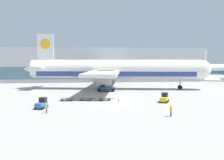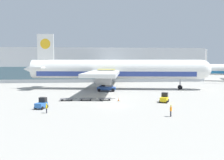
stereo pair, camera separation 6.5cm
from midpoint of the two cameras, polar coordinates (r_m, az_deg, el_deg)
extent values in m
plane|color=#9E9B93|center=(48.50, 0.25, -5.91)|extent=(400.00, 400.00, 0.00)
cube|color=#B2B7BC|center=(109.10, -3.58, 3.53)|extent=(90.00, 18.00, 14.00)
cube|color=slate|center=(100.11, -3.37, 1.64)|extent=(88.20, 0.20, 4.90)
cylinder|color=white|center=(76.87, 0.78, 2.49)|extent=(52.23, 14.47, 5.80)
cube|color=#2D428E|center=(76.92, 0.78, 1.52)|extent=(48.11, 13.65, 1.45)
sphere|color=white|center=(79.77, 19.79, 2.30)|extent=(5.68, 5.68, 5.68)
cone|color=white|center=(82.50, -17.57, 2.41)|extent=(7.22, 6.51, 5.51)
cube|color=white|center=(81.14, -14.93, 7.32)|extent=(5.20, 1.31, 8.00)
cylinder|color=yellow|center=(81.19, -14.95, 7.99)|extent=(3.25, 1.08, 3.20)
cube|color=white|center=(81.39, -15.54, 2.84)|extent=(5.74, 13.42, 0.50)
cube|color=white|center=(77.08, -1.15, 1.95)|extent=(15.96, 48.66, 0.90)
cylinder|color=#9EA0A5|center=(67.17, -1.91, 0.05)|extent=(4.61, 3.47, 2.80)
cylinder|color=#9EA0A5|center=(87.21, -0.56, 1.06)|extent=(4.61, 3.47, 2.80)
cylinder|color=#9EA0A5|center=(78.49, 15.34, -0.15)|extent=(0.36, 0.36, 4.00)
cylinder|color=black|center=(78.67, 15.31, -1.60)|extent=(1.43, 1.11, 1.30)
cylinder|color=#9EA0A5|center=(74.23, -2.56, -0.25)|extent=(0.36, 0.36, 4.00)
cylinder|color=black|center=(74.42, -2.56, -1.79)|extent=(1.43, 1.11, 1.30)
cylinder|color=#9EA0A5|center=(80.58, -2.05, 0.12)|extent=(0.36, 0.36, 4.00)
cylinder|color=black|center=(80.75, -2.04, -1.30)|extent=(1.43, 1.11, 1.30)
cone|color=white|center=(115.72, 18.16, 2.33)|extent=(6.37, 5.97, 4.43)
cube|color=white|center=(115.88, 19.88, 5.03)|extent=(4.03, 1.83, 6.43)
cylinder|color=pink|center=(115.90, 19.89, 5.41)|extent=(2.56, 1.34, 2.57)
cube|color=white|center=(115.86, 19.40, 2.53)|extent=(6.45, 10.79, 0.40)
cube|color=#284C99|center=(71.36, -1.26, -1.93)|extent=(5.63, 3.83, 0.70)
cube|color=#B2B2B7|center=(70.98, -1.27, 2.03)|extent=(5.35, 3.64, 0.30)
cube|color=yellow|center=(70.96, -1.27, 2.48)|extent=(5.35, 3.64, 0.08)
cube|color=#284C99|center=(71.11, -1.26, 0.19)|extent=(4.24, 0.88, 4.69)
cube|color=#284C99|center=(71.11, -1.26, 0.19)|extent=(4.24, 0.88, 4.69)
cylinder|color=black|center=(72.73, 0.38, -2.09)|extent=(0.95, 0.51, 0.90)
cylinder|color=black|center=(69.76, 0.23, -2.37)|extent=(0.95, 0.51, 0.90)
cylinder|color=black|center=(73.08, -2.67, -2.06)|extent=(0.95, 0.51, 0.90)
cylinder|color=black|center=(70.12, -2.96, -2.34)|extent=(0.95, 0.51, 0.90)
cube|color=#2D66B7|center=(47.25, -15.86, -5.50)|extent=(2.14, 2.65, 0.80)
cube|color=black|center=(47.66, -15.47, -4.37)|extent=(1.48, 1.29, 0.90)
cube|color=black|center=(48.33, -15.09, -5.60)|extent=(1.23, 0.61, 0.24)
cylinder|color=black|center=(48.35, -16.06, -5.76)|extent=(0.44, 0.65, 0.60)
cylinder|color=black|center=(47.64, -14.62, -5.88)|extent=(0.44, 0.65, 0.60)
cylinder|color=black|center=(47.01, -17.09, -6.07)|extent=(0.44, 0.65, 0.60)
cylinder|color=black|center=(46.28, -15.63, -6.20)|extent=(0.44, 0.65, 0.60)
cube|color=yellow|center=(53.36, 11.85, -4.30)|extent=(2.34, 2.69, 0.80)
cube|color=black|center=(53.87, 12.01, -3.30)|extent=(1.52, 1.39, 0.90)
cube|color=black|center=(54.59, 12.10, -4.40)|extent=(1.18, 0.75, 0.24)
cylinder|color=black|center=(54.34, 11.29, -4.56)|extent=(0.50, 0.64, 0.60)
cylinder|color=black|center=(54.07, 12.75, -4.63)|extent=(0.50, 0.64, 0.60)
cylinder|color=black|center=(52.78, 10.93, -4.82)|extent=(0.50, 0.64, 0.60)
cylinder|color=black|center=(52.51, 12.43, -4.89)|extent=(0.50, 0.64, 0.60)
cube|color=#56565B|center=(55.35, -10.28, -4.25)|extent=(2.84, 1.57, 0.12)
cube|color=#56565B|center=(55.19, -8.36, -4.25)|extent=(0.90, 0.10, 0.08)
cylinder|color=black|center=(55.92, -9.20, -4.40)|extent=(0.36, 0.15, 0.36)
cylinder|color=black|center=(54.67, -9.32, -4.60)|extent=(0.36, 0.15, 0.36)
cylinder|color=black|center=(56.12, -11.21, -4.40)|extent=(0.36, 0.15, 0.36)
cylinder|color=black|center=(54.87, -11.36, -4.60)|extent=(0.36, 0.15, 0.36)
cube|color=#56565B|center=(55.07, -5.95, -4.25)|extent=(2.84, 1.57, 0.12)
cube|color=#56565B|center=(55.05, -4.02, -4.24)|extent=(0.90, 0.10, 0.08)
cylinder|color=black|center=(55.72, -4.92, -4.39)|extent=(0.36, 0.15, 0.36)
cylinder|color=black|center=(54.46, -4.93, -4.60)|extent=(0.36, 0.15, 0.36)
cylinder|color=black|center=(55.77, -6.94, -4.40)|extent=(0.36, 0.15, 0.36)
cylinder|color=black|center=(54.51, -7.00, -4.60)|extent=(0.36, 0.15, 0.36)
cube|color=#56565B|center=(55.02, -1.64, -4.23)|extent=(2.84, 1.57, 0.12)
cube|color=#56565B|center=(55.14, 0.29, -4.21)|extent=(0.90, 0.10, 0.08)
cylinder|color=black|center=(55.74, -0.66, -4.37)|extent=(0.36, 0.15, 0.36)
cylinder|color=black|center=(54.49, -0.57, -4.57)|extent=(0.36, 0.15, 0.36)
cylinder|color=black|center=(55.65, -2.68, -4.39)|extent=(0.36, 0.15, 0.36)
cylinder|color=black|center=(54.39, -2.64, -4.59)|extent=(0.36, 0.15, 0.36)
cylinder|color=black|center=(43.32, -14.67, -6.77)|extent=(0.14, 0.14, 0.80)
cylinder|color=black|center=(43.13, -14.70, -6.82)|extent=(0.14, 0.14, 0.80)
cube|color=yellow|center=(43.10, -14.70, -5.88)|extent=(0.23, 0.37, 0.60)
cylinder|color=yellow|center=(43.32, -14.66, -5.78)|extent=(0.09, 0.09, 0.54)
cylinder|color=yellow|center=(42.86, -14.75, -5.90)|extent=(0.09, 0.09, 0.54)
sphere|color=#DBB28E|center=(43.03, -14.71, -5.34)|extent=(0.22, 0.22, 0.22)
sphere|color=yellow|center=(43.02, -14.72, -5.26)|extent=(0.21, 0.21, 0.21)
cylinder|color=black|center=(40.22, 13.29, -7.56)|extent=(0.14, 0.14, 0.87)
cylinder|color=black|center=(40.41, 13.38, -7.51)|extent=(0.14, 0.14, 0.87)
cube|color=orange|center=(40.17, 13.35, -6.47)|extent=(0.39, 0.42, 0.65)
cylinder|color=orange|center=(39.94, 13.25, -6.48)|extent=(0.09, 0.09, 0.59)
cylinder|color=orange|center=(40.39, 13.46, -6.36)|extent=(0.09, 0.09, 0.59)
sphere|color=#DBB28E|center=(40.09, 13.36, -5.84)|extent=(0.24, 0.24, 0.24)
sphere|color=yellow|center=(40.07, 13.36, -5.75)|extent=(0.22, 0.22, 0.22)
cube|color=black|center=(54.09, 1.54, -4.81)|extent=(0.40, 0.40, 0.04)
cone|color=orange|center=(54.04, 1.54, -4.43)|extent=(0.32, 0.32, 0.69)
cylinder|color=white|center=(54.03, 1.54, -4.39)|extent=(0.19, 0.19, 0.10)
camera|label=1|loc=(0.03, -89.97, 0.00)|focal=40.00mm
camera|label=2|loc=(0.03, 90.03, 0.00)|focal=40.00mm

